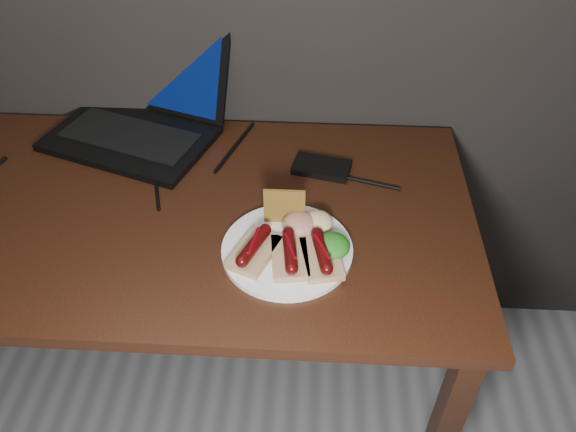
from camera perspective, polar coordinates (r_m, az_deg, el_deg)
The scene contains 12 objects.
desk at distance 1.32m, azimuth -12.90°, elevation -2.02°, with size 1.40×0.70×0.75m.
laptop at distance 1.49m, azimuth -14.75°, elevation 10.27°, with size 0.48×0.45×0.25m.
hard_drive at distance 1.33m, azimuth 3.44°, elevation 4.96°, with size 0.13×0.07×0.02m, color black.
desk_cables at distance 1.35m, azimuth -11.64°, elevation 4.44°, with size 1.01×0.37×0.01m.
plate at distance 1.13m, azimuth -0.09°, elevation -3.42°, with size 0.26×0.26×0.01m, color white.
bread_sausage_left at distance 1.10m, azimuth -3.46°, elevation -3.39°, with size 0.11×0.13×0.04m.
bread_sausage_center at distance 1.09m, azimuth 0.20°, elevation -3.92°, with size 0.08×0.12×0.04m.
bread_sausage_right at distance 1.09m, azimuth 3.42°, elevation -3.97°, with size 0.09×0.13×0.04m.
crispbread at distance 1.15m, azimuth -0.36°, elevation 0.99°, with size 0.09×0.01×0.09m, color olive.
salad_greens at distance 1.10m, azimuth 4.53°, elevation -3.03°, with size 0.07×0.07×0.04m, color #175911.
salsa_mound at distance 1.14m, azimuth 1.22°, elevation -0.81°, with size 0.07×0.07×0.04m, color maroon.
coleslaw_mound at distance 1.15m, azimuth 3.00°, elevation -0.61°, with size 0.06×0.06×0.04m, color beige.
Camera 1 is at (0.35, 0.48, 1.57)m, focal length 35.00 mm.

